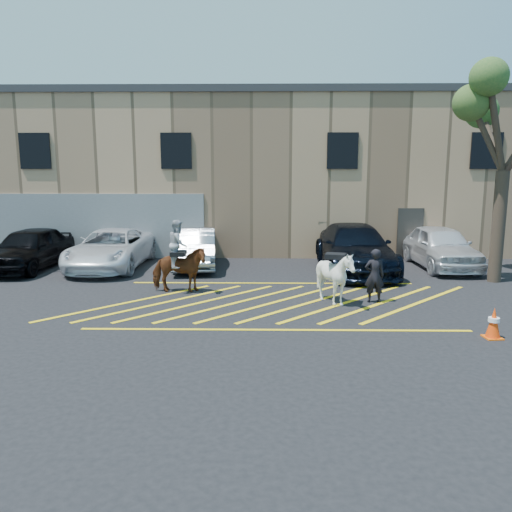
{
  "coord_description": "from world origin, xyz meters",
  "views": [
    {
      "loc": [
        -0.28,
        -14.43,
        3.88
      ],
      "look_at": [
        -0.52,
        0.2,
        1.3
      ],
      "focal_mm": 35.0,
      "sensor_mm": 36.0,
      "label": 1
    }
  ],
  "objects_px": {
    "car_blue_suv": "(355,248)",
    "tree": "(508,112)",
    "traffic_cone": "(494,323)",
    "car_black_suv": "(30,248)",
    "mounted_bay": "(179,263)",
    "saddled_white": "(335,277)",
    "car_white_pickup": "(111,249)",
    "car_silver_sedan": "(195,248)",
    "handler": "(374,276)",
    "car_white_suv": "(440,247)"
  },
  "relations": [
    {
      "from": "traffic_cone",
      "to": "car_white_suv",
      "type": "bearing_deg",
      "value": 78.84
    },
    {
      "from": "car_blue_suv",
      "to": "saddled_white",
      "type": "xyz_separation_m",
      "value": [
        -1.42,
        -4.84,
        -0.07
      ]
    },
    {
      "from": "car_blue_suv",
      "to": "tree",
      "type": "relative_size",
      "value": 0.82
    },
    {
      "from": "car_white_pickup",
      "to": "car_silver_sedan",
      "type": "xyz_separation_m",
      "value": [
        3.26,
        0.29,
        -0.0
      ]
    },
    {
      "from": "tree",
      "to": "mounted_bay",
      "type": "bearing_deg",
      "value": -170.84
    },
    {
      "from": "car_white_pickup",
      "to": "tree",
      "type": "bearing_deg",
      "value": -7.96
    },
    {
      "from": "traffic_cone",
      "to": "car_black_suv",
      "type": "bearing_deg",
      "value": 151.58
    },
    {
      "from": "traffic_cone",
      "to": "car_blue_suv",
      "type": "bearing_deg",
      "value": 103.44
    },
    {
      "from": "car_silver_sedan",
      "to": "mounted_bay",
      "type": "height_order",
      "value": "mounted_bay"
    },
    {
      "from": "traffic_cone",
      "to": "handler",
      "type": "bearing_deg",
      "value": 123.73
    },
    {
      "from": "car_blue_suv",
      "to": "tree",
      "type": "bearing_deg",
      "value": -23.63
    },
    {
      "from": "car_blue_suv",
      "to": "handler",
      "type": "xyz_separation_m",
      "value": [
        -0.24,
        -4.6,
        -0.08
      ]
    },
    {
      "from": "handler",
      "to": "traffic_cone",
      "type": "bearing_deg",
      "value": 124.5
    },
    {
      "from": "mounted_bay",
      "to": "tree",
      "type": "xyz_separation_m",
      "value": [
        10.66,
        1.72,
        4.76
      ]
    },
    {
      "from": "car_black_suv",
      "to": "car_white_suv",
      "type": "distance_m",
      "value": 16.08
    },
    {
      "from": "car_silver_sedan",
      "to": "car_white_suv",
      "type": "relative_size",
      "value": 0.94
    },
    {
      "from": "mounted_bay",
      "to": "car_silver_sedan",
      "type": "bearing_deg",
      "value": 91.05
    },
    {
      "from": "car_blue_suv",
      "to": "saddled_white",
      "type": "height_order",
      "value": "car_blue_suv"
    },
    {
      "from": "tree",
      "to": "car_white_pickup",
      "type": "bearing_deg",
      "value": 171.16
    },
    {
      "from": "car_black_suv",
      "to": "handler",
      "type": "bearing_deg",
      "value": -18.01
    },
    {
      "from": "handler",
      "to": "traffic_cone",
      "type": "distance_m",
      "value": 3.77
    },
    {
      "from": "handler",
      "to": "saddled_white",
      "type": "bearing_deg",
      "value": 11.9
    },
    {
      "from": "car_white_suv",
      "to": "tree",
      "type": "distance_m",
      "value": 5.56
    },
    {
      "from": "car_blue_suv",
      "to": "tree",
      "type": "height_order",
      "value": "tree"
    },
    {
      "from": "handler",
      "to": "saddled_white",
      "type": "xyz_separation_m",
      "value": [
        -1.18,
        -0.23,
        0.01
      ]
    },
    {
      "from": "tree",
      "to": "handler",
      "type": "bearing_deg",
      "value": -149.61
    },
    {
      "from": "car_black_suv",
      "to": "car_blue_suv",
      "type": "relative_size",
      "value": 0.8
    },
    {
      "from": "mounted_bay",
      "to": "traffic_cone",
      "type": "distance_m",
      "value": 9.04
    },
    {
      "from": "traffic_cone",
      "to": "tree",
      "type": "height_order",
      "value": "tree"
    },
    {
      "from": "car_black_suv",
      "to": "handler",
      "type": "height_order",
      "value": "car_black_suv"
    },
    {
      "from": "car_black_suv",
      "to": "car_white_suv",
      "type": "bearing_deg",
      "value": 4.98
    },
    {
      "from": "car_silver_sedan",
      "to": "traffic_cone",
      "type": "xyz_separation_m",
      "value": [
        8.06,
        -8.37,
        -0.39
      ]
    },
    {
      "from": "car_black_suv",
      "to": "car_white_suv",
      "type": "xyz_separation_m",
      "value": [
        16.07,
        0.62,
        0.02
      ]
    },
    {
      "from": "car_blue_suv",
      "to": "traffic_cone",
      "type": "bearing_deg",
      "value": -78.38
    },
    {
      "from": "car_blue_suv",
      "to": "traffic_cone",
      "type": "relative_size",
      "value": 8.22
    },
    {
      "from": "mounted_bay",
      "to": "tree",
      "type": "relative_size",
      "value": 0.32
    },
    {
      "from": "car_black_suv",
      "to": "mounted_bay",
      "type": "distance_m",
      "value": 7.37
    },
    {
      "from": "car_silver_sedan",
      "to": "saddled_white",
      "type": "bearing_deg",
      "value": -55.02
    },
    {
      "from": "car_white_pickup",
      "to": "car_white_suv",
      "type": "relative_size",
      "value": 1.12
    },
    {
      "from": "car_blue_suv",
      "to": "mounted_bay",
      "type": "xyz_separation_m",
      "value": [
        -6.14,
        -3.53,
        0.06
      ]
    },
    {
      "from": "car_white_suv",
      "to": "car_black_suv",
      "type": "bearing_deg",
      "value": -179.25
    },
    {
      "from": "car_silver_sedan",
      "to": "tree",
      "type": "xyz_separation_m",
      "value": [
        10.74,
        -2.46,
        4.94
      ]
    },
    {
      "from": "car_white_pickup",
      "to": "mounted_bay",
      "type": "bearing_deg",
      "value": -48.57
    },
    {
      "from": "car_black_suv",
      "to": "car_white_suv",
      "type": "height_order",
      "value": "car_white_suv"
    },
    {
      "from": "car_blue_suv",
      "to": "handler",
      "type": "height_order",
      "value": "car_blue_suv"
    },
    {
      "from": "tree",
      "to": "car_silver_sedan",
      "type": "bearing_deg",
      "value": 167.09
    },
    {
      "from": "tree",
      "to": "saddled_white",
      "type": "bearing_deg",
      "value": -153.02
    },
    {
      "from": "car_blue_suv",
      "to": "traffic_cone",
      "type": "xyz_separation_m",
      "value": [
        1.84,
        -7.72,
        -0.51
      ]
    },
    {
      "from": "saddled_white",
      "to": "car_white_pickup",
      "type": "bearing_deg",
      "value": 147.16
    },
    {
      "from": "tree",
      "to": "car_black_suv",
      "type": "bearing_deg",
      "value": 173.7
    }
  ]
}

